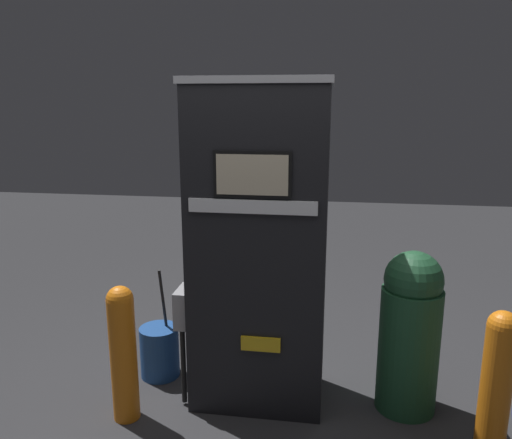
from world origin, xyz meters
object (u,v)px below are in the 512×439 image
(gas_pump, at_px, (259,248))
(safety_bollard_far, at_px, (497,379))
(squeegee_bucket, at_px, (160,351))
(safety_bollard, at_px, (123,350))
(trash_bin, at_px, (410,330))

(gas_pump, height_order, safety_bollard_far, gas_pump)
(safety_bollard_far, relative_size, squeegee_bucket, 1.04)
(safety_bollard, distance_m, trash_bin, 1.73)
(safety_bollard, xyz_separation_m, squeegee_bucket, (0.04, 0.50, -0.27))
(trash_bin, relative_size, squeegee_bucket, 1.28)
(safety_bollard, xyz_separation_m, safety_bollard_far, (2.09, 0.02, -0.01))
(safety_bollard, bearing_deg, squeegee_bucket, 85.54)
(gas_pump, xyz_separation_m, safety_bollard, (-0.76, -0.35, -0.56))
(safety_bollard, height_order, squeegee_bucket, safety_bollard)
(gas_pump, distance_m, safety_bollard_far, 1.49)
(safety_bollard_far, bearing_deg, safety_bollard, -179.57)
(trash_bin, bearing_deg, safety_bollard_far, -40.94)
(gas_pump, relative_size, squeegee_bucket, 2.52)
(safety_bollard, xyz_separation_m, trash_bin, (1.69, 0.37, 0.07))
(trash_bin, xyz_separation_m, squeegee_bucket, (-1.65, 0.13, -0.34))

